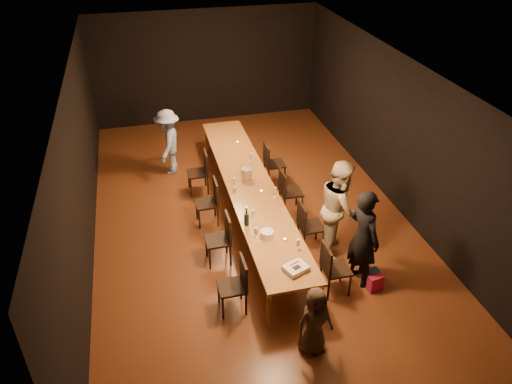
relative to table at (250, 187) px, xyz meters
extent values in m
plane|color=#4A2412|center=(0.00, 0.00, -0.70)|extent=(10.00, 10.00, 0.00)
cube|color=black|center=(0.00, 5.00, 0.80)|extent=(6.00, 0.04, 3.00)
cube|color=black|center=(0.00, -5.00, 0.80)|extent=(6.00, 0.04, 3.00)
cube|color=black|center=(-3.00, 0.00, 0.80)|extent=(0.04, 10.00, 3.00)
cube|color=black|center=(3.00, 0.00, 0.80)|extent=(0.04, 10.00, 3.00)
cube|color=silver|center=(0.00, 0.00, 2.30)|extent=(6.00, 10.00, 0.04)
cube|color=brown|center=(0.00, 0.00, 0.02)|extent=(0.90, 6.00, 0.05)
cylinder|color=brown|center=(-0.40, -2.90, -0.35)|extent=(0.08, 0.08, 0.70)
cylinder|color=brown|center=(0.40, -2.90, -0.35)|extent=(0.08, 0.08, 0.70)
cylinder|color=brown|center=(-0.40, 2.90, -0.35)|extent=(0.08, 0.08, 0.70)
cylinder|color=brown|center=(0.40, 2.90, -0.35)|extent=(0.08, 0.08, 0.70)
imported|color=black|center=(1.34, -2.25, 0.17)|extent=(0.58, 0.73, 1.74)
imported|color=beige|center=(1.28, -1.39, 0.20)|extent=(0.92, 1.04, 1.81)
imported|color=#849CCC|center=(-1.34, 2.21, 0.05)|extent=(0.82, 1.10, 1.51)
imported|color=#403224|center=(0.10, -3.45, -0.15)|extent=(0.60, 0.45, 1.11)
cube|color=#BA1B4E|center=(1.50, -2.55, -0.56)|extent=(0.26, 0.17, 0.29)
cube|color=#2650A7|center=(1.49, -2.40, -0.56)|extent=(0.25, 0.17, 0.29)
cube|color=white|center=(0.10, -2.59, 0.09)|extent=(0.42, 0.38, 0.08)
cube|color=black|center=(0.10, -2.62, 0.13)|extent=(0.14, 0.12, 0.00)
cube|color=red|center=(0.10, -2.53, 0.13)|extent=(0.17, 0.09, 0.00)
cylinder|color=white|center=(-0.11, -1.70, 0.11)|extent=(0.26, 0.26, 0.12)
cylinder|color=#B0B0B5|center=(-0.01, 0.22, 0.16)|extent=(0.27, 0.27, 0.23)
cylinder|color=#B2B7B2|center=(0.15, -1.85, 0.06)|extent=(0.05, 0.05, 0.03)
cylinder|color=#B2B7B2|center=(0.15, -0.32, 0.06)|extent=(0.05, 0.05, 0.03)
cylinder|color=#B2B7B2|center=(0.15, 1.80, 0.06)|extent=(0.05, 0.05, 0.03)
camera|label=1|loc=(-1.86, -8.00, 5.00)|focal=35.00mm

